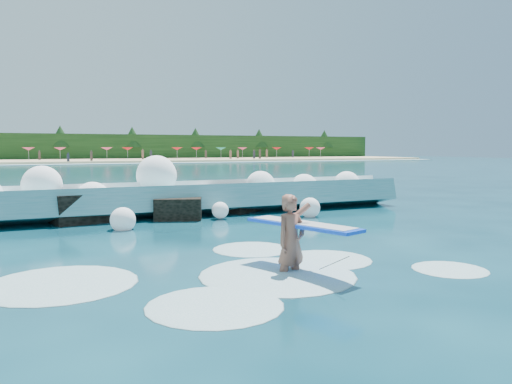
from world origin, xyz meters
TOP-DOWN VIEW (x-y plane):
  - ground at (0.00, 0.00)m, footprint 200.00×200.00m
  - beach at (0.00, 78.00)m, footprint 140.00×20.00m
  - wet_band at (0.00, 67.00)m, footprint 140.00×5.00m
  - treeline at (0.00, 88.00)m, footprint 140.00×4.00m
  - breaking_wave at (1.00, 7.10)m, footprint 17.57×2.76m
  - rock_cluster at (-0.06, 6.57)m, footprint 8.01×3.12m
  - surfer_with_board at (0.22, -2.45)m, footprint 1.36×3.03m
  - wave_spray at (0.61, 6.93)m, footprint 15.15×4.21m
  - surf_foam at (-1.07, -2.06)m, footprint 9.40×5.76m
  - beach_umbrellas at (-0.17, 79.87)m, footprint 109.23×6.75m

SIDE VIEW (x-z plane):
  - ground at x=0.00m, z-range 0.00..0.00m
  - surf_foam at x=-1.07m, z-range -0.08..0.08m
  - wet_band at x=0.00m, z-range 0.00..0.08m
  - beach at x=0.00m, z-range 0.00..0.40m
  - rock_cluster at x=-0.06m, z-range -0.22..1.00m
  - breaking_wave at x=1.00m, z-range -0.23..1.29m
  - surfer_with_board at x=0.22m, z-range -0.25..1.64m
  - wave_spray at x=0.61m, z-range -0.17..2.10m
  - beach_umbrellas at x=-0.17m, z-range 2.00..2.50m
  - treeline at x=0.00m, z-range 0.00..5.00m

